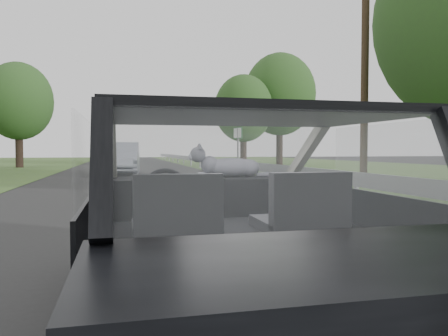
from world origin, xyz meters
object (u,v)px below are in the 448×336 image
cat (231,166)px  utility_pole (365,67)px  subject_car (230,224)px  highway_sign (238,151)px  other_car (121,158)px

cat → utility_pole: (7.92, 11.16, 3.19)m
subject_car → highway_sign: size_ratio=1.69×
subject_car → other_car: other_car is taller
other_car → utility_pole: bearing=-38.0°
utility_pole → cat: bearing=-125.4°
subject_car → utility_pole: bearing=55.6°
subject_car → other_car: size_ratio=0.82×
highway_sign → subject_car: bearing=-115.6°
subject_car → cat: bearing=75.3°
utility_pole → other_car: bearing=138.7°
subject_car → utility_pole: utility_pole is taller
other_car → highway_sign: size_ratio=2.07×
subject_car → highway_sign: 19.33m
subject_car → utility_pole: size_ratio=0.47×
highway_sign → other_car: bearing=160.4°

